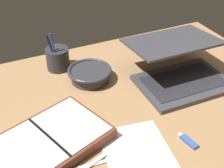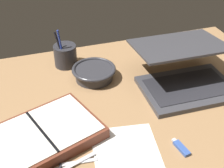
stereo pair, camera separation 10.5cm
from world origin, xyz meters
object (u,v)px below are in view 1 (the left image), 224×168
at_px(laptop, 179,68).
at_px(planner, 49,141).
at_px(bowl, 90,74).
at_px(pen_cup, 58,59).

relative_size(laptop, planner, 0.88).
relative_size(bowl, planner, 0.43).
xyz_separation_m(bowl, pen_cup, (-0.08, 0.13, 0.02)).
xyz_separation_m(pen_cup, planner, (-0.15, -0.40, -0.03)).
bearing_deg(bowl, planner, -130.66).
relative_size(bowl, pen_cup, 1.01).
height_order(bowl, pen_cup, pen_cup).
height_order(laptop, pen_cup, pen_cup).
distance_m(bowl, pen_cup, 0.16).
height_order(bowl, planner, bowl).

